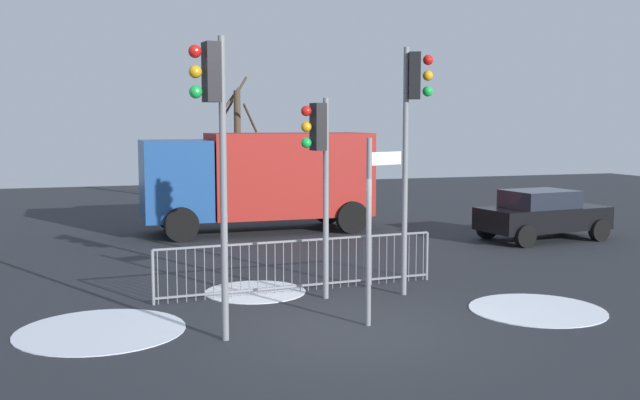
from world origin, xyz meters
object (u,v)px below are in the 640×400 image
(bare_tree_left, at_px, (238,145))
(direction_sign_post, at_px, (371,221))
(traffic_light_rear_left, at_px, (413,115))
(traffic_light_foreground_right, at_px, (214,120))
(traffic_light_mid_left, at_px, (319,153))
(delivery_truck, at_px, (260,177))
(car_black_mid, at_px, (542,214))

(bare_tree_left, bearing_deg, direction_sign_post, -94.41)
(traffic_light_rear_left, bearing_deg, bare_tree_left, -154.81)
(direction_sign_post, bearing_deg, traffic_light_rear_left, 26.55)
(traffic_light_foreground_right, relative_size, direction_sign_post, 1.49)
(traffic_light_mid_left, bearing_deg, delivery_truck, -14.05)
(traffic_light_foreground_right, bearing_deg, traffic_light_rear_left, -73.48)
(traffic_light_foreground_right, bearing_deg, bare_tree_left, -20.46)
(traffic_light_rear_left, height_order, car_black_mid, traffic_light_rear_left)
(traffic_light_foreground_right, bearing_deg, traffic_light_mid_left, -55.80)
(car_black_mid, bearing_deg, direction_sign_post, -146.05)
(traffic_light_foreground_right, relative_size, traffic_light_mid_left, 1.22)
(traffic_light_foreground_right, height_order, car_black_mid, traffic_light_foreground_right)
(direction_sign_post, relative_size, car_black_mid, 0.80)
(traffic_light_foreground_right, xyz_separation_m, traffic_light_mid_left, (2.37, 2.14, -0.61))
(bare_tree_left, bearing_deg, car_black_mid, -58.48)
(car_black_mid, distance_m, bare_tree_left, 13.06)
(traffic_light_rear_left, distance_m, direction_sign_post, 2.99)
(delivery_truck, bearing_deg, car_black_mid, 150.87)
(traffic_light_rear_left, distance_m, delivery_truck, 9.44)
(traffic_light_rear_left, relative_size, traffic_light_mid_left, 1.25)
(traffic_light_foreground_right, bearing_deg, car_black_mid, -64.89)
(traffic_light_mid_left, distance_m, car_black_mid, 9.95)
(traffic_light_mid_left, xyz_separation_m, car_black_mid, (8.42, 4.86, -2.09))
(traffic_light_mid_left, xyz_separation_m, direction_sign_post, (0.28, -2.02, -1.08))
(direction_sign_post, bearing_deg, traffic_light_foreground_right, 160.50)
(direction_sign_post, bearing_deg, car_black_mid, 18.08)
(traffic_light_rear_left, relative_size, car_black_mid, 1.23)
(traffic_light_foreground_right, distance_m, traffic_light_mid_left, 3.25)
(car_black_mid, relative_size, bare_tree_left, 0.75)
(traffic_light_foreground_right, height_order, traffic_light_rear_left, traffic_light_rear_left)
(traffic_light_foreground_right, xyz_separation_m, delivery_truck, (3.33, 11.14, -1.73))
(car_black_mid, bearing_deg, bare_tree_left, 115.29)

